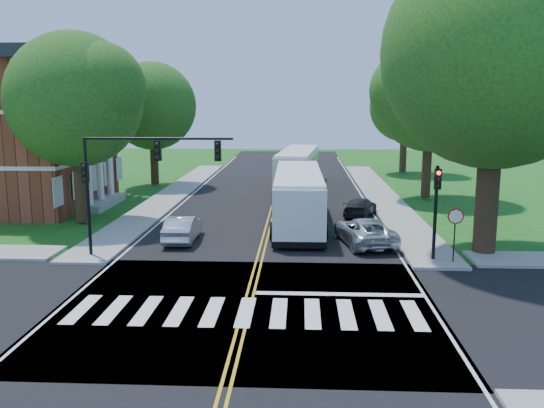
# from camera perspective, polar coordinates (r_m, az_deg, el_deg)

# --- Properties ---
(ground) EXTENTS (140.00, 140.00, 0.00)m
(ground) POSITION_cam_1_polar(r_m,az_deg,el_deg) (21.49, -2.51, -10.19)
(ground) COLOR #144E13
(ground) RESTS_ON ground
(road) EXTENTS (14.00, 96.00, 0.01)m
(road) POSITION_cam_1_polar(r_m,az_deg,el_deg) (38.82, -0.03, -0.89)
(road) COLOR black
(road) RESTS_ON ground
(cross_road) EXTENTS (60.00, 12.00, 0.01)m
(cross_road) POSITION_cam_1_polar(r_m,az_deg,el_deg) (21.48, -2.51, -10.18)
(cross_road) COLOR black
(cross_road) RESTS_ON ground
(center_line) EXTENTS (0.36, 70.00, 0.01)m
(center_line) POSITION_cam_1_polar(r_m,az_deg,el_deg) (42.75, 0.24, 0.15)
(center_line) COLOR gold
(center_line) RESTS_ON road
(edge_line_w) EXTENTS (0.12, 70.00, 0.01)m
(edge_line_w) POSITION_cam_1_polar(r_m,az_deg,el_deg) (43.59, -8.72, 0.23)
(edge_line_w) COLOR silver
(edge_line_w) RESTS_ON road
(edge_line_e) EXTENTS (0.12, 70.00, 0.01)m
(edge_line_e) POSITION_cam_1_polar(r_m,az_deg,el_deg) (42.98, 9.34, 0.07)
(edge_line_e) COLOR silver
(edge_line_e) RESTS_ON road
(crosswalk) EXTENTS (12.60, 3.00, 0.01)m
(crosswalk) POSITION_cam_1_polar(r_m,az_deg,el_deg) (21.01, -2.64, -10.63)
(crosswalk) COLOR silver
(crosswalk) RESTS_ON road
(stop_bar) EXTENTS (6.60, 0.40, 0.01)m
(stop_bar) POSITION_cam_1_polar(r_m,az_deg,el_deg) (22.95, 6.71, -8.86)
(stop_bar) COLOR silver
(stop_bar) RESTS_ON road
(sidewalk_nw) EXTENTS (2.60, 40.00, 0.15)m
(sidewalk_nw) POSITION_cam_1_polar(r_m,az_deg,el_deg) (46.78, -9.79, 0.95)
(sidewalk_nw) COLOR gray
(sidewalk_nw) RESTS_ON ground
(sidewalk_ne) EXTENTS (2.60, 40.00, 0.15)m
(sidewalk_ne) POSITION_cam_1_polar(r_m,az_deg,el_deg) (46.09, 10.78, 0.78)
(sidewalk_ne) COLOR gray
(sidewalk_ne) RESTS_ON ground
(tree_ne_big) EXTENTS (10.80, 10.80, 14.91)m
(tree_ne_big) POSITION_cam_1_polar(r_m,az_deg,el_deg) (29.55, 21.37, 13.68)
(tree_ne_big) COLOR black
(tree_ne_big) RESTS_ON ground
(tree_west_near) EXTENTS (8.00, 8.00, 11.40)m
(tree_west_near) POSITION_cam_1_polar(r_m,az_deg,el_deg) (36.60, -18.94, 9.74)
(tree_west_near) COLOR black
(tree_west_near) RESTS_ON ground
(tree_west_far) EXTENTS (7.60, 7.60, 10.67)m
(tree_west_far) POSITION_cam_1_polar(r_m,az_deg,el_deg) (51.69, -11.77, 9.46)
(tree_west_far) COLOR black
(tree_west_far) RESTS_ON ground
(tree_east_mid) EXTENTS (8.40, 8.40, 11.93)m
(tree_east_mid) POSITION_cam_1_polar(r_m,az_deg,el_deg) (45.07, 15.39, 10.33)
(tree_east_mid) COLOR black
(tree_east_mid) RESTS_ON ground
(tree_east_far) EXTENTS (7.20, 7.20, 10.34)m
(tree_east_far) POSITION_cam_1_polar(r_m,az_deg,el_deg) (60.97, 13.04, 9.38)
(tree_east_far) COLOR black
(tree_east_far) RESTS_ON ground
(signal_nw) EXTENTS (7.15, 0.46, 5.66)m
(signal_nw) POSITION_cam_1_polar(r_m,az_deg,el_deg) (27.77, -13.46, 3.51)
(signal_nw) COLOR black
(signal_nw) RESTS_ON ground
(signal_ne) EXTENTS (0.30, 0.46, 4.40)m
(signal_ne) POSITION_cam_1_polar(r_m,az_deg,el_deg) (27.59, 15.96, 0.38)
(signal_ne) COLOR black
(signal_ne) RESTS_ON ground
(stop_sign) EXTENTS (0.76, 0.08, 2.53)m
(stop_sign) POSITION_cam_1_polar(r_m,az_deg,el_deg) (27.51, 17.71, -1.72)
(stop_sign) COLOR black
(stop_sign) RESTS_ON ground
(bus_lead) EXTENTS (3.25, 12.78, 3.30)m
(bus_lead) POSITION_cam_1_polar(r_m,az_deg,el_deg) (34.75, 2.61, 0.71)
(bus_lead) COLOR white
(bus_lead) RESTS_ON road
(bus_follow) EXTENTS (3.97, 12.82, 3.27)m
(bus_follow) POSITION_cam_1_polar(r_m,az_deg,el_deg) (50.21, 2.60, 3.63)
(bus_follow) COLOR white
(bus_follow) RESTS_ON road
(hatchback) EXTENTS (1.55, 4.26, 1.39)m
(hatchback) POSITION_cam_1_polar(r_m,az_deg,el_deg) (31.30, -8.86, -2.41)
(hatchback) COLOR silver
(hatchback) RESTS_ON road
(suv) EXTENTS (3.29, 5.47, 1.42)m
(suv) POSITION_cam_1_polar(r_m,az_deg,el_deg) (30.63, 9.17, -2.68)
(suv) COLOR silver
(suv) RESTS_ON road
(dark_sedan) EXTENTS (2.74, 4.44, 1.20)m
(dark_sedan) POSITION_cam_1_polar(r_m,az_deg,el_deg) (38.14, 8.74, -0.29)
(dark_sedan) COLOR black
(dark_sedan) RESTS_ON road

